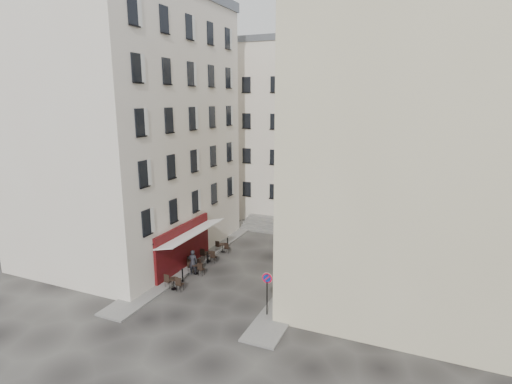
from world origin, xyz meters
The scene contains 18 objects.
ground centered at (0.00, 0.00, 0.00)m, with size 90.00×90.00×0.00m, color black.
sidewalk_left centered at (-4.50, 4.00, 0.06)m, with size 2.00×22.00×0.12m, color slate.
sidewalk_right centered at (4.50, 3.00, 0.06)m, with size 2.00×18.00×0.12m, color slate.
building_left centered at (-10.50, 3.00, 10.31)m, with size 12.20×16.20×20.60m.
building_right centered at (10.50, 3.50, 9.31)m, with size 12.20×14.20×18.60m.
building_back centered at (-1.00, 19.00, 9.31)m, with size 18.20×10.20×18.60m.
cafe_storefront centered at (-4.32, 1.00, 1.88)m, with size 1.74×7.30×3.50m.
stone_steps centered at (0.00, 12.57, 0.40)m, with size 9.00×3.15×0.80m.
bollard_near centered at (-3.25, -1.00, 0.53)m, with size 0.12×0.12×0.98m.
bollard_mid centered at (-3.25, 2.50, 0.53)m, with size 0.12×0.12×0.98m.
bollard_far centered at (-3.25, 6.00, 0.53)m, with size 0.12×0.12×0.98m.
no_parking_sign centered at (3.95, -3.00, 1.96)m, with size 0.63×0.11×2.76m.
bistro_table_a centered at (-3.09, -2.26, 0.51)m, with size 1.42×0.67×1.00m.
bistro_table_b centered at (-3.02, 0.45, 0.48)m, with size 1.34×0.63×0.95m.
bistro_table_c centered at (-3.60, 1.27, 0.45)m, with size 1.26×0.59×0.89m.
bistro_table_d centered at (-3.32, 2.84, 0.50)m, with size 1.40×0.66×0.99m.
bistro_table_e centered at (-3.23, 5.10, 0.46)m, with size 1.29×0.60×0.90m.
pedestrian centered at (-3.20, 0.33, 0.95)m, with size 0.69×0.46×1.90m, color #222328.
Camera 1 is at (11.75, -22.99, 12.55)m, focal length 28.00 mm.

